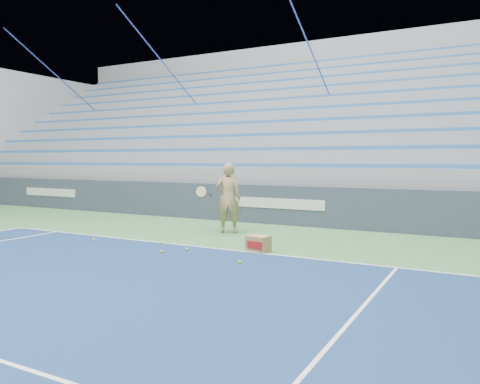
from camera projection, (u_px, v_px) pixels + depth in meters
name	position (u px, v px, depth m)	size (l,w,h in m)	color
sponsor_barrier	(272.00, 204.00, 13.28)	(30.00, 0.32, 1.10)	#363F52
bleachers	(333.00, 146.00, 18.17)	(31.00, 9.15, 7.30)	#95999E
tennis_player	(228.00, 198.00, 11.57)	(0.98, 0.94, 1.74)	tan
ball_box	(258.00, 244.00, 9.25)	(0.47, 0.38, 0.32)	#A07C4D
tennis_ball_0	(187.00, 249.00, 9.36)	(0.07, 0.07, 0.07)	#BCDC2D
tennis_ball_1	(94.00, 240.00, 10.44)	(0.07, 0.07, 0.07)	#BCDC2D
tennis_ball_2	(161.00, 243.00, 10.05)	(0.07, 0.07, 0.07)	#BCDC2D
tennis_ball_3	(240.00, 262.00, 8.17)	(0.07, 0.07, 0.07)	#BCDC2D
tennis_ball_4	(161.00, 252.00, 9.10)	(0.07, 0.07, 0.07)	#BCDC2D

